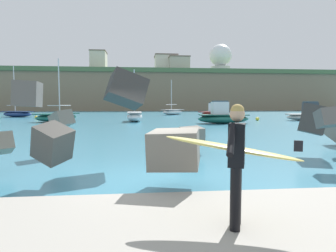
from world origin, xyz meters
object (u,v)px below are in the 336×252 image
at_px(boat_near_left, 214,114).
at_px(radar_dome, 220,58).
at_px(boat_far_right, 135,116).
at_px(mooring_buoy_inner, 257,119).
at_px(boat_far_centre, 308,115).
at_px(station_building_east, 179,65).
at_px(station_building_west, 164,70).
at_px(boat_far_left, 173,112).
at_px(station_building_central, 166,65).
at_px(station_building_annex, 99,62).
at_px(boat_mid_right, 223,116).
at_px(boat_mid_left, 17,114).
at_px(surfer_with_board, 235,155).
at_px(boat_mid_centre, 57,117).
at_px(mooring_buoy_middle, 36,117).

xyz_separation_m(boat_near_left, radar_dome, (16.73, 56.11, 16.03)).
relative_size(boat_far_right, mooring_buoy_inner, 13.18).
distance_m(boat_far_centre, station_building_east, 61.75).
height_order(radar_dome, station_building_west, radar_dome).
xyz_separation_m(boat_far_left, station_building_central, (3.09, 45.97, 14.36)).
relative_size(radar_dome, station_building_annex, 1.32).
height_order(station_building_west, station_building_annex, station_building_annex).
bearing_deg(boat_mid_right, boat_near_left, 81.09).
bearing_deg(radar_dome, boat_far_centre, -96.07).
bearing_deg(boat_mid_left, boat_mid_right, -32.43).
xyz_separation_m(boat_mid_left, radar_dome, (44.83, 48.08, 16.21)).
bearing_deg(boat_far_right, boat_far_left, 70.79).
distance_m(boat_near_left, boat_mid_right, 9.05).
bearing_deg(surfer_with_board, boat_far_right, 93.60).
xyz_separation_m(boat_mid_left, station_building_east, (31.02, 46.94, 13.78)).
distance_m(boat_far_right, radar_dome, 68.48).
bearing_deg(boat_mid_centre, station_building_west, 75.35).
bearing_deg(station_building_central, surfer_with_board, -94.75).
xyz_separation_m(station_building_west, station_building_central, (-0.11, -7.02, 0.78)).
bearing_deg(boat_mid_right, boat_far_left, 95.99).
bearing_deg(radar_dome, boat_near_left, -106.61).
relative_size(surfer_with_board, station_building_central, 0.25).
height_order(mooring_buoy_middle, station_building_west, station_building_west).
relative_size(radar_dome, station_building_central, 1.14).
xyz_separation_m(boat_mid_left, station_building_annex, (5.94, 47.92, 14.49)).
bearing_deg(boat_far_centre, boat_mid_right, -160.54).
height_order(mooring_buoy_inner, station_building_east, station_building_east).
bearing_deg(boat_near_left, mooring_buoy_inner, -50.09).
xyz_separation_m(surfer_with_board, mooring_buoy_inner, (12.58, 29.05, -1.06)).
height_order(boat_near_left, boat_mid_centre, boat_mid_centre).
bearing_deg(station_building_west, boat_mid_right, -90.58).
relative_size(surfer_with_board, boat_mid_right, 0.39).
xyz_separation_m(surfer_with_board, mooring_buoy_middle, (-14.65, 35.42, -1.06)).
bearing_deg(mooring_buoy_middle, surfer_with_board, -67.53).
xyz_separation_m(boat_mid_left, mooring_buoy_inner, (32.12, -12.83, -0.29)).
xyz_separation_m(mooring_buoy_inner, radar_dome, (12.71, 60.91, 16.49)).
distance_m(surfer_with_board, mooring_buoy_middle, 38.34).
bearing_deg(boat_mid_right, boat_mid_centre, 163.65).
height_order(boat_mid_left, boat_mid_right, boat_mid_left).
distance_m(surfer_with_board, station_building_annex, 91.86).
bearing_deg(boat_mid_centre, mooring_buoy_middle, 127.43).
relative_size(boat_near_left, boat_mid_right, 0.96).
distance_m(surfer_with_board, station_building_west, 102.15).
height_order(mooring_buoy_middle, station_building_east, station_building_east).
bearing_deg(boat_mid_centre, boat_mid_left, 127.25).
bearing_deg(boat_far_left, radar_dome, 63.88).
distance_m(boat_mid_right, station_building_central, 70.53).
xyz_separation_m(boat_far_left, station_building_west, (3.20, 52.99, 13.58)).
xyz_separation_m(boat_mid_left, boat_mid_centre, (8.93, -11.75, 0.01)).
xyz_separation_m(surfer_with_board, boat_mid_right, (7.16, 24.92, -0.56)).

